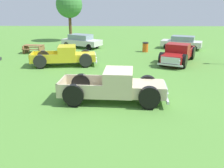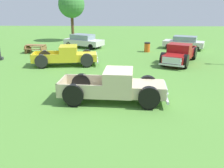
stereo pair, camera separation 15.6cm
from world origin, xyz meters
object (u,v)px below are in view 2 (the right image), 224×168
(sedan_distant_b, at_px, (83,41))
(pickup_truck_behind_right, at_px, (70,56))
(pickup_truck_foreground, at_px, (120,87))
(pickup_truck_behind_left, at_px, (179,54))
(sedan_distant_a, at_px, (184,42))
(oak_tree_east, at_px, (71,5))
(picnic_table, at_px, (36,48))
(trash_can, at_px, (147,47))

(sedan_distant_b, bearing_deg, pickup_truck_behind_right, -89.86)
(pickup_truck_foreground, distance_m, pickup_truck_behind_left, 9.48)
(pickup_truck_behind_right, distance_m, sedan_distant_a, 12.92)
(pickup_truck_behind_left, xyz_separation_m, pickup_truck_behind_right, (-8.67, -0.81, -0.02))
(sedan_distant_b, height_order, oak_tree_east, oak_tree_east)
(pickup_truck_foreground, height_order, sedan_distant_a, pickup_truck_foreground)
(sedan_distant_a, xyz_separation_m, picnic_table, (-14.94, -2.39, -0.23))
(sedan_distant_a, distance_m, oak_tree_east, 14.29)
(oak_tree_east, bearing_deg, pickup_truck_behind_left, -48.27)
(sedan_distant_b, relative_size, picnic_table, 2.36)
(pickup_truck_behind_right, bearing_deg, sedan_distant_a, 34.53)
(picnic_table, bearing_deg, oak_tree_east, 73.88)
(pickup_truck_behind_left, bearing_deg, sedan_distant_a, 73.08)
(pickup_truck_behind_left, relative_size, picnic_table, 2.82)
(oak_tree_east, bearing_deg, picnic_table, -106.12)
(sedan_distant_a, bearing_deg, oak_tree_east, 156.62)
(pickup_truck_behind_right, height_order, trash_can, pickup_truck_behind_right)
(sedan_distant_b, xyz_separation_m, oak_tree_east, (-2.01, 4.80, 3.66))
(pickup_truck_behind_left, distance_m, sedan_distant_b, 11.27)
(pickup_truck_behind_right, xyz_separation_m, picnic_table, (-4.30, 4.94, -0.24))
(picnic_table, bearing_deg, pickup_truck_foreground, -56.30)
(pickup_truck_foreground, bearing_deg, sedan_distant_b, 104.37)
(pickup_truck_behind_left, relative_size, oak_tree_east, 0.90)
(pickup_truck_behind_right, xyz_separation_m, oak_tree_east, (-2.03, 12.80, 3.67))
(picnic_table, relative_size, oak_tree_east, 0.32)
(pickup_truck_foreground, bearing_deg, pickup_truck_behind_left, 59.98)
(pickup_truck_behind_left, xyz_separation_m, sedan_distant_a, (1.98, 6.51, -0.04))
(sedan_distant_a, bearing_deg, picnic_table, -170.93)
(pickup_truck_behind_right, xyz_separation_m, sedan_distant_a, (10.64, 7.32, -0.01))
(sedan_distant_a, height_order, sedan_distant_b, sedan_distant_b)
(pickup_truck_foreground, xyz_separation_m, oak_tree_east, (-5.95, 20.19, 3.63))
(pickup_truck_behind_left, xyz_separation_m, picnic_table, (-12.96, 4.12, -0.26))
(pickup_truck_foreground, relative_size, sedan_distant_a, 1.22)
(sedan_distant_a, relative_size, picnic_table, 2.29)
(pickup_truck_behind_right, relative_size, sedan_distant_a, 1.18)
(trash_can, bearing_deg, sedan_distant_a, 22.30)
(pickup_truck_behind_left, distance_m, sedan_distant_a, 6.80)
(pickup_truck_behind_left, distance_m, trash_can, 5.28)
(sedan_distant_b, height_order, trash_can, sedan_distant_b)
(pickup_truck_foreground, distance_m, sedan_distant_b, 15.89)
(pickup_truck_foreground, height_order, pickup_truck_behind_right, pickup_truck_foreground)
(pickup_truck_foreground, height_order, oak_tree_east, oak_tree_east)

